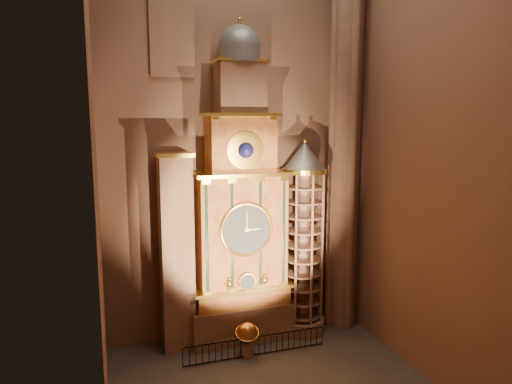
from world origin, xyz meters
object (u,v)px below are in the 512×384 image
object	(u,v)px
iron_railing	(256,346)
astronomical_clock	(241,218)
stair_turret	(303,240)
portrait_tower	(177,252)
celestial_globe	(247,336)

from	to	relation	value
iron_railing	astronomical_clock	bearing A→B (deg)	93.02
stair_turret	astronomical_clock	bearing A→B (deg)	175.70
astronomical_clock	portrait_tower	distance (m)	3.73
astronomical_clock	iron_railing	distance (m)	6.50
astronomical_clock	stair_turret	xyz separation A→B (m)	(3.50, -0.26, -1.41)
stair_turret	iron_railing	size ratio (longest dim) A/B	1.46
astronomical_clock	portrait_tower	xyz separation A→B (m)	(-3.40, 0.02, -1.53)
astronomical_clock	portrait_tower	world-z (taller)	astronomical_clock
portrait_tower	celestial_globe	distance (m)	5.51
stair_turret	iron_railing	world-z (taller)	stair_turret
portrait_tower	astronomical_clock	bearing A→B (deg)	-0.29
celestial_globe	iron_railing	xyz separation A→B (m)	(0.40, -0.17, -0.51)
portrait_tower	iron_railing	bearing A→B (deg)	-31.52
portrait_tower	iron_railing	xyz separation A→B (m)	(3.51, -2.15, -4.60)
portrait_tower	iron_railing	distance (m)	6.18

